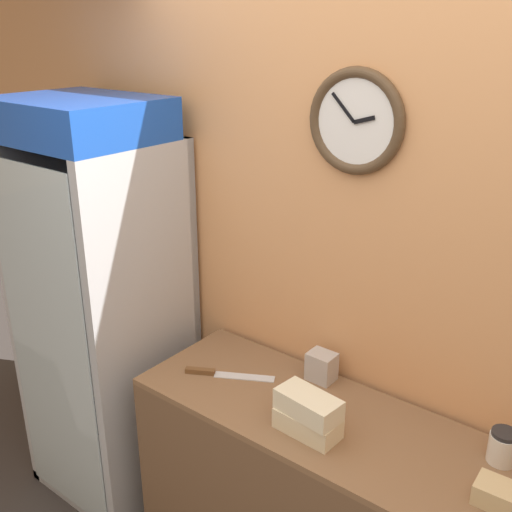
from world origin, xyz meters
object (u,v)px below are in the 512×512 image
(beverage_cooler, at_px, (110,289))
(sandwich_stack_bottom, at_px, (308,423))
(chefs_knife, at_px, (217,373))
(napkin_dispenser, at_px, (322,366))
(sandwich_flat_left, at_px, (512,501))
(condiment_jar, at_px, (503,447))
(sandwich_stack_middle, at_px, (308,405))

(beverage_cooler, distance_m, sandwich_stack_bottom, 1.25)
(beverage_cooler, xyz_separation_m, sandwich_stack_bottom, (1.24, -0.13, -0.13))
(beverage_cooler, xyz_separation_m, chefs_knife, (0.73, -0.05, -0.16))
(napkin_dispenser, bearing_deg, sandwich_flat_left, -16.52)
(condiment_jar, bearing_deg, sandwich_stack_middle, -155.05)
(sandwich_stack_middle, bearing_deg, chefs_knife, 171.07)
(beverage_cooler, relative_size, sandwich_stack_middle, 8.11)
(beverage_cooler, bearing_deg, sandwich_stack_bottom, -5.79)
(chefs_knife, height_order, condiment_jar, condiment_jar)
(sandwich_flat_left, relative_size, condiment_jar, 1.88)
(sandwich_flat_left, xyz_separation_m, chefs_knife, (-1.19, 0.00, -0.03))
(condiment_jar, bearing_deg, sandwich_stack_bottom, -155.05)
(beverage_cooler, relative_size, sandwich_flat_left, 9.01)
(chefs_knife, height_order, napkin_dispenser, napkin_dispenser)
(sandwich_flat_left, distance_m, condiment_jar, 0.22)
(beverage_cooler, relative_size, napkin_dispenser, 16.62)
(sandwich_stack_bottom, bearing_deg, chefs_knife, 171.07)
(beverage_cooler, height_order, sandwich_stack_bottom, beverage_cooler)
(sandwich_flat_left, relative_size, chefs_knife, 0.64)
(condiment_jar, height_order, napkin_dispenser, napkin_dispenser)
(beverage_cooler, bearing_deg, napkin_dispenser, 10.20)
(beverage_cooler, xyz_separation_m, napkin_dispenser, (1.09, 0.20, -0.11))
(napkin_dispenser, bearing_deg, sandwich_stack_bottom, -65.52)
(chefs_knife, distance_m, napkin_dispenser, 0.44)
(chefs_knife, xyz_separation_m, napkin_dispenser, (0.36, 0.24, 0.05))
(sandwich_stack_bottom, height_order, condiment_jar, condiment_jar)
(sandwich_flat_left, bearing_deg, sandwich_stack_middle, -173.79)
(sandwich_stack_bottom, xyz_separation_m, sandwich_stack_middle, (-0.00, 0.00, 0.08))
(chefs_knife, distance_m, condiment_jar, 1.12)
(condiment_jar, bearing_deg, sandwich_flat_left, -65.23)
(sandwich_stack_bottom, relative_size, napkin_dispenser, 1.99)
(sandwich_stack_middle, bearing_deg, sandwich_stack_bottom, 0.00)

